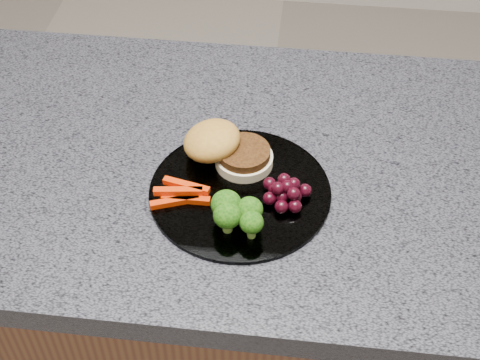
% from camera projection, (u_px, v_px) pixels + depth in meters
% --- Properties ---
extents(island_cabinet, '(1.20, 0.60, 0.86)m').
position_uv_depth(island_cabinet, '(223.00, 327.00, 1.34)').
color(island_cabinet, brown).
rests_on(island_cabinet, ground).
extents(countertop, '(1.20, 0.60, 0.04)m').
position_uv_depth(countertop, '(218.00, 167.00, 1.02)').
color(countertop, '#4A4A54').
rests_on(countertop, island_cabinet).
extents(plate, '(0.26, 0.26, 0.01)m').
position_uv_depth(plate, '(240.00, 191.00, 0.95)').
color(plate, white).
rests_on(plate, countertop).
extents(burger, '(0.14, 0.10, 0.05)m').
position_uv_depth(burger, '(223.00, 149.00, 0.98)').
color(burger, beige).
rests_on(burger, plate).
extents(carrot_sticks, '(0.08, 0.05, 0.02)m').
position_uv_depth(carrot_sticks, '(182.00, 194.00, 0.93)').
color(carrot_sticks, red).
rests_on(carrot_sticks, plate).
extents(broccoli, '(0.07, 0.06, 0.05)m').
position_uv_depth(broccoli, '(236.00, 212.00, 0.88)').
color(broccoli, olive).
rests_on(broccoli, plate).
extents(grape_bunch, '(0.07, 0.06, 0.03)m').
position_uv_depth(grape_bunch, '(286.00, 192.00, 0.93)').
color(grape_bunch, black).
rests_on(grape_bunch, plate).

